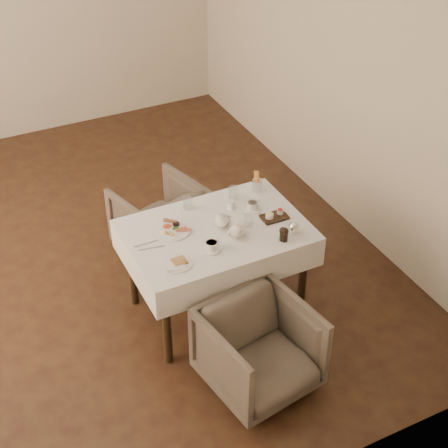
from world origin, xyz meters
name	(u,v)px	position (x,y,z in m)	size (l,w,h in m)	color
table	(216,242)	(0.68, -0.95, 0.64)	(1.28, 0.88, 0.75)	black
armchair_near	(259,350)	(0.61, -1.75, 0.31)	(0.67, 0.69, 0.63)	brown
armchair_far	(160,218)	(0.60, -0.06, 0.30)	(0.65, 0.67, 0.61)	brown
breakfast_plate	(171,229)	(0.39, -0.82, 0.76)	(0.28, 0.28, 0.03)	white
side_plate	(178,264)	(0.28, -1.20, 0.76)	(0.20, 0.18, 0.02)	white
teapot_centre	(222,219)	(0.74, -0.94, 0.82)	(0.15, 0.12, 0.12)	white
teapot_front	(237,230)	(0.78, -1.10, 0.82)	(0.16, 0.12, 0.12)	white
creamer	(231,205)	(0.89, -0.78, 0.79)	(0.06, 0.06, 0.07)	white
teacup_near	(212,246)	(0.56, -1.15, 0.78)	(0.13, 0.13, 0.06)	white
teacup_far	(252,206)	(1.03, -0.85, 0.78)	(0.13, 0.13, 0.06)	white
glass_left	(188,203)	(0.61, -0.63, 0.80)	(0.07, 0.07, 0.09)	silver
glass_mid	(249,221)	(0.91, -1.02, 0.80)	(0.07, 0.07, 0.09)	silver
glass_right	(233,193)	(0.97, -0.66, 0.81)	(0.07, 0.07, 0.10)	silver
condiment_board	(274,216)	(1.12, -1.02, 0.77)	(0.19, 0.13, 0.05)	black
pepper_mill_left	(283,234)	(1.04, -1.27, 0.81)	(0.05, 0.05, 0.11)	black
pepper_mill_right	(285,234)	(1.05, -1.28, 0.81)	(0.05, 0.05, 0.11)	black
silver_pot	(294,227)	(1.16, -1.23, 0.81)	(0.10, 0.08, 0.11)	white
fries_cup	(257,182)	(1.19, -0.64, 0.83)	(0.08, 0.08, 0.17)	silver
cutlery_fork	(146,244)	(0.18, -0.89, 0.76)	(0.01, 0.18, 0.00)	silver
cutlery_knife	(152,248)	(0.19, -0.95, 0.76)	(0.01, 0.18, 0.00)	silver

